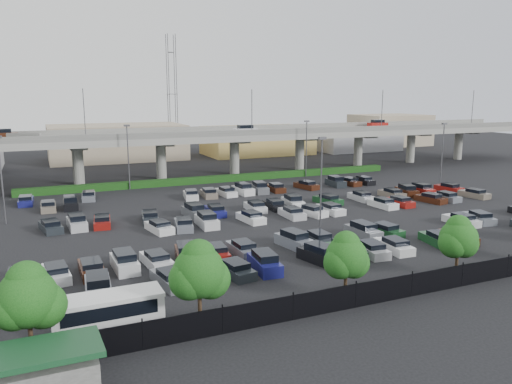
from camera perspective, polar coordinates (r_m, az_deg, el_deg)
ground at (r=64.34m, az=3.68°, el=-2.32°), size 280.00×280.00×0.00m
overpass at (r=92.49m, az=-5.53°, el=6.12°), size 150.00×13.00×15.80m
hedge at (r=86.77m, az=-3.88°, el=1.54°), size 66.00×1.60×1.10m
fence at (r=42.20m, az=21.49°, el=-9.07°), size 70.00×0.10×2.00m
tree_row at (r=42.92m, az=21.07°, el=-5.04°), size 65.07×3.66×5.94m
shelter at (r=28.09m, az=-24.39°, el=-18.70°), size 6.80×4.59×3.15m
shuttle_bus at (r=34.40m, az=-16.55°, el=-12.81°), size 7.02×2.50×2.24m
parked_cars at (r=59.90m, az=4.41°, el=-2.75°), size 62.78×41.64×1.67m
light_poles at (r=63.24m, az=-0.42°, el=3.22°), size 66.90×48.38×10.30m
distant_buildings at (r=124.91m, az=-4.26°, el=5.93°), size 138.00×24.00×9.00m
comm_tower at (r=133.68m, az=-9.56°, el=11.24°), size 2.40×2.40×30.00m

